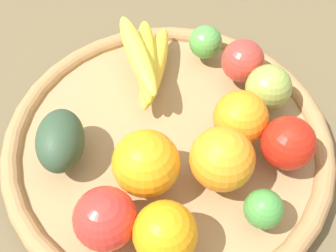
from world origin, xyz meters
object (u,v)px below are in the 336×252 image
object	(u,v)px
lime_0	(264,209)
orange_3	(165,233)
apple_1	(105,219)
orange_0	(222,159)
apple_2	(288,143)
lime_1	(205,42)
apple_3	(269,87)
avocado	(60,140)
orange_2	(241,118)
apple_0	(243,61)
banana_bunch	(146,60)
orange_1	(146,163)

from	to	relation	value
lime_0	orange_3	xyz separation A→B (m)	(-0.03, -0.12, 0.01)
apple_1	orange_0	bearing A→B (deg)	87.38
orange_0	orange_3	world-z (taller)	orange_0
apple_2	lime_1	xyz separation A→B (m)	(-0.22, 0.02, -0.01)
apple_1	apple_3	world-z (taller)	apple_1
orange_3	lime_1	world-z (taller)	orange_3
lime_0	orange_0	size ratio (longest dim) A/B	0.59
avocado	orange_3	size ratio (longest dim) A/B	1.25
orange_2	apple_3	bearing A→B (deg)	109.51
orange_2	apple_0	bearing A→B (deg)	140.73
apple_0	avocado	distance (m)	0.29
banana_bunch	orange_0	bearing A→B (deg)	-3.10
lime_0	avocado	xyz separation A→B (m)	(-0.21, -0.16, 0.01)
orange_0	apple_3	size ratio (longest dim) A/B	1.25
banana_bunch	orange_0	distance (m)	0.21
apple_2	apple_3	size ratio (longest dim) A/B	1.07
apple_0	avocado	world-z (taller)	apple_0
orange_1	banana_bunch	size ratio (longest dim) A/B	0.48
banana_bunch	orange_0	size ratio (longest dim) A/B	2.14
orange_2	orange_3	xyz separation A→B (m)	(0.08, -0.17, -0.00)
orange_1	lime_0	xyz separation A→B (m)	(0.12, 0.09, -0.02)
orange_0	lime_1	size ratio (longest dim) A/B	1.57
apple_2	orange_0	bearing A→B (deg)	-104.30
lime_1	apple_2	bearing A→B (deg)	-6.01
apple_2	avocado	world-z (taller)	apple_2
banana_bunch	orange_2	size ratio (longest dim) A/B	2.36
orange_2	orange_3	world-z (taller)	same
orange_2	avocado	bearing A→B (deg)	-113.83
banana_bunch	apple_0	bearing A→B (deg)	56.48
orange_3	orange_1	bearing A→B (deg)	163.47
orange_2	apple_1	xyz separation A→B (m)	(0.03, -0.22, 0.00)
orange_1	orange_2	distance (m)	0.14
orange_1	orange_0	bearing A→B (deg)	62.56
apple_3	orange_0	bearing A→B (deg)	-63.17
apple_2	orange_3	size ratio (longest dim) A/B	0.96
apple_2	apple_0	size ratio (longest dim) A/B	1.09
orange_3	banana_bunch	bearing A→B (deg)	154.35
apple_1	apple_0	distance (m)	0.31
orange_1	avocado	xyz separation A→B (m)	(-0.09, -0.07, -0.01)
orange_1	orange_2	size ratio (longest dim) A/B	1.13
avocado	apple_3	size ratio (longest dim) A/B	1.40
apple_0	orange_2	bearing A→B (deg)	-39.27
orange_1	apple_0	xyz separation A→B (m)	(-0.08, 0.21, -0.01)
apple_3	lime_1	bearing A→B (deg)	-171.98
apple_2	avocado	size ratio (longest dim) A/B	0.77
apple_3	lime_0	bearing A→B (deg)	-40.89
lime_0	apple_2	bearing A→B (deg)	122.93
apple_2	lime_0	bearing A→B (deg)	-57.07
orange_0	apple_3	xyz separation A→B (m)	(-0.07, 0.13, -0.01)
apple_3	lime_1	size ratio (longest dim) A/B	1.26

